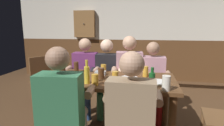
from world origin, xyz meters
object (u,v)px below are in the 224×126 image
wall_dart_cabinet (85,24)px  pint_glass_3 (166,83)px  pint_glass_0 (104,68)px  pint_glass_7 (63,68)px  chair_empty_near_left (45,79)px  bottle_1 (152,80)px  dining_table (110,88)px  pint_glass_8 (95,80)px  bottle_0 (87,74)px  pint_glass_1 (115,77)px  person_0 (85,73)px  pint_glass_4 (76,67)px  person_1 (107,74)px  person_5 (132,110)px  condiment_caddy (100,73)px  person_2 (129,72)px  person_3 (152,77)px  person_4 (63,104)px  pint_glass_6 (131,84)px  plate_0 (158,82)px  plate_1 (129,78)px  pint_glass_5 (101,73)px  pint_glass_2 (145,71)px

wall_dart_cabinet → pint_glass_3: bearing=-58.8°
pint_glass_0 → pint_glass_7: pint_glass_7 is taller
chair_empty_near_left → bottle_1: bottle_1 is taller
dining_table → pint_glass_8: bearing=-109.6°
dining_table → bottle_0: 0.40m
chair_empty_near_left → pint_glass_1: bearing=87.1°
person_0 → bottle_1: (1.04, -0.97, 0.20)m
chair_empty_near_left → pint_glass_1: (1.43, -0.92, 0.36)m
bottle_0 → pint_glass_4: bearing=122.4°
person_1 → person_5: person_5 is taller
dining_table → condiment_caddy: bearing=134.5°
person_2 → person_3: 0.36m
pint_glass_4 → person_1: bearing=47.7°
chair_empty_near_left → pint_glass_7: (0.62, -0.57, 0.36)m
person_4 → wall_dart_cabinet: size_ratio=1.77×
pint_glass_0 → pint_glass_6: (0.44, -0.67, -0.00)m
condiment_caddy → pint_glass_1: bearing=-51.3°
chair_empty_near_left → pint_glass_6: bearing=85.3°
pint_glass_8 → plate_0: bearing=17.0°
bottle_0 → pint_glass_0: bearing=83.9°
condiment_caddy → person_1: bearing=91.7°
condiment_caddy → pint_glass_8: (0.05, -0.45, 0.04)m
bottle_0 → pint_glass_7: (-0.50, 0.45, -0.05)m
person_2 → condiment_caddy: (-0.34, -0.50, 0.10)m
person_1 → condiment_caddy: person_1 is taller
person_0 → pint_glass_3: bearing=136.3°
person_1 → plate_1: 0.74m
person_0 → wall_dart_cabinet: 2.32m
pint_glass_5 → pint_glass_2: bearing=19.6°
chair_empty_near_left → plate_1: size_ratio=4.01×
pint_glass_4 → pint_glass_7: (-0.18, -0.05, -0.01)m
pint_glass_5 → pint_glass_8: (-0.01, -0.27, -0.01)m
person_1 → pint_glass_6: size_ratio=11.34×
wall_dart_cabinet → condiment_caddy: bearing=-67.7°
pint_glass_1 → pint_glass_2: bearing=43.8°
pint_glass_0 → pint_glass_1: pint_glass_1 is taller
person_5 → pint_glass_2: person_5 is taller
chair_empty_near_left → condiment_caddy: (1.18, -0.61, 0.32)m
person_4 → condiment_caddy: person_4 is taller
person_2 → condiment_caddy: size_ratio=9.04×
person_4 → pint_glass_6: bearing=20.2°
pint_glass_4 → person_3: bearing=20.0°
dining_table → bottle_0: bottle_0 is taller
plate_0 → person_5: bearing=-115.5°
dining_table → pint_glass_2: bearing=21.3°
person_3 → pint_glass_2: size_ratio=8.81×
person_2 → bottle_1: 1.05m
dining_table → pint_glass_3: size_ratio=10.55×
condiment_caddy → plate_0: size_ratio=0.57×
pint_glass_7 → person_0: bearing=68.8°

